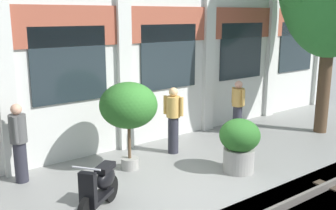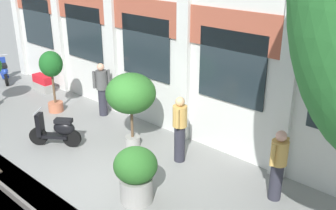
{
  "view_description": "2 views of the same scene",
  "coord_description": "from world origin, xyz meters",
  "px_view_note": "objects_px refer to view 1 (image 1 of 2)",
  "views": [
    {
      "loc": [
        -4.94,
        -5.54,
        3.35
      ],
      "look_at": [
        -0.1,
        0.84,
        1.5
      ],
      "focal_mm": 42.0,
      "sensor_mm": 36.0,
      "label": 1
    },
    {
      "loc": [
        6.17,
        -4.58,
        4.85
      ],
      "look_at": [
        1.19,
        0.85,
        1.84
      ],
      "focal_mm": 42.0,
      "sensor_mm": 36.0,
      "label": 2
    }
  ],
  "objects_px": {
    "potted_plant_fluted_column": "(239,143)",
    "resident_near_plants": "(238,106)",
    "resident_by_doorway": "(19,141)",
    "potted_plant_tall_urn": "(129,107)",
    "resident_watching_tracks": "(173,118)",
    "scooter_second_parked": "(101,187)"
  },
  "relations": [
    {
      "from": "resident_watching_tracks",
      "to": "resident_by_doorway",
      "type": "bearing_deg",
      "value": -34.04
    },
    {
      "from": "potted_plant_tall_urn",
      "to": "potted_plant_fluted_column",
      "type": "bearing_deg",
      "value": -40.8
    },
    {
      "from": "potted_plant_fluted_column",
      "to": "resident_near_plants",
      "type": "height_order",
      "value": "resident_near_plants"
    },
    {
      "from": "potted_plant_fluted_column",
      "to": "resident_by_doorway",
      "type": "relative_size",
      "value": 0.72
    },
    {
      "from": "potted_plant_fluted_column",
      "to": "resident_watching_tracks",
      "type": "distance_m",
      "value": 1.86
    },
    {
      "from": "potted_plant_fluted_column",
      "to": "potted_plant_tall_urn",
      "type": "bearing_deg",
      "value": 139.2
    },
    {
      "from": "potted_plant_fluted_column",
      "to": "resident_near_plants",
      "type": "xyz_separation_m",
      "value": [
        2.05,
        1.96,
        0.17
      ]
    },
    {
      "from": "potted_plant_fluted_column",
      "to": "potted_plant_tall_urn",
      "type": "relative_size",
      "value": 0.61
    },
    {
      "from": "potted_plant_fluted_column",
      "to": "potted_plant_tall_urn",
      "type": "xyz_separation_m",
      "value": [
        -1.81,
        1.56,
        0.76
      ]
    },
    {
      "from": "resident_watching_tracks",
      "to": "resident_near_plants",
      "type": "relative_size",
      "value": 1.07
    },
    {
      "from": "potted_plant_tall_urn",
      "to": "resident_near_plants",
      "type": "relative_size",
      "value": 1.26
    },
    {
      "from": "potted_plant_fluted_column",
      "to": "resident_near_plants",
      "type": "relative_size",
      "value": 0.77
    },
    {
      "from": "resident_by_doorway",
      "to": "resident_near_plants",
      "type": "distance_m",
      "value": 5.99
    },
    {
      "from": "resident_by_doorway",
      "to": "resident_near_plants",
      "type": "xyz_separation_m",
      "value": [
        5.98,
        -0.35,
        -0.05
      ]
    },
    {
      "from": "potted_plant_tall_urn",
      "to": "resident_by_doorway",
      "type": "relative_size",
      "value": 1.19
    },
    {
      "from": "potted_plant_fluted_column",
      "to": "resident_by_doorway",
      "type": "xyz_separation_m",
      "value": [
        -3.94,
        2.31,
        0.22
      ]
    },
    {
      "from": "resident_near_plants",
      "to": "scooter_second_parked",
      "type": "bearing_deg",
      "value": -154.25
    },
    {
      "from": "resident_by_doorway",
      "to": "scooter_second_parked",
      "type": "bearing_deg",
      "value": -44.35
    },
    {
      "from": "potted_plant_fluted_column",
      "to": "resident_by_doorway",
      "type": "bearing_deg",
      "value": 149.56
    },
    {
      "from": "scooter_second_parked",
      "to": "resident_watching_tracks",
      "type": "bearing_deg",
      "value": 173.39
    },
    {
      "from": "potted_plant_tall_urn",
      "to": "resident_by_doorway",
      "type": "height_order",
      "value": "potted_plant_tall_urn"
    },
    {
      "from": "resident_watching_tracks",
      "to": "potted_plant_fluted_column",
      "type": "bearing_deg",
      "value": 76.91
    }
  ]
}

